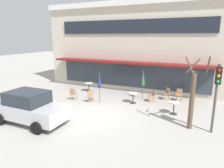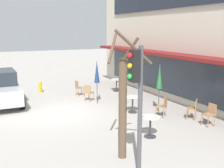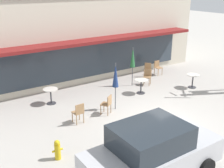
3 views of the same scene
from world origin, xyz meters
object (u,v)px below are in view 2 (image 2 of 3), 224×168
Objects in this scene: patio_umbrella_green_folded at (97,72)px; fire_hydrant at (40,87)px; cafe_chair_2 at (163,105)px; cafe_chair_4 at (194,108)px; cafe_table_streetside at (150,123)px; cafe_chair_1 at (210,113)px; traffic_light_pole at (137,90)px; cafe_table_near_wall at (133,102)px; street_tree at (123,103)px; cafe_table_by_tree at (116,83)px; cafe_chair_3 at (88,92)px; cafe_chair_0 at (79,87)px; patio_umbrella_cream_folded at (160,77)px.

fire_hydrant is at bearing -150.39° from patio_umbrella_green_folded.
cafe_chair_4 is (0.85, 0.98, 0.00)m from cafe_chair_2.
fire_hydrant is (-8.96, -2.08, -0.16)m from cafe_table_streetside.
traffic_light_pole is at bearing -65.95° from cafe_chair_1.
cafe_table_near_wall is 0.20× the size of street_tree.
cafe_table_streetside and cafe_table_by_tree have the same top height.
cafe_chair_2 is at bearing 134.30° from cafe_table_streetside.
cafe_chair_3 is at bearing -178.31° from cafe_table_streetside.
cafe_chair_0 is 1.00× the size of cafe_chair_3.
cafe_table_by_tree is 0.85× the size of cafe_chair_3.
cafe_chair_0 is (-4.64, -2.38, -1.10)m from patio_umbrella_cream_folded.
fire_hydrant is (-7.21, -3.87, -0.17)m from cafe_chair_2.
patio_umbrella_cream_folded is at bearing -1.92° from cafe_table_by_tree.
patio_umbrella_green_folded is at bearing -159.00° from cafe_table_near_wall.
cafe_chair_1 is at bearing 114.05° from traffic_light_pole.
cafe_table_streetside is 7.73m from cafe_table_by_tree.
fire_hydrant is at bearing -148.96° from cafe_chair_4.
street_tree is 5.39× the size of fire_hydrant.
patio_umbrella_green_folded is at bearing 29.61° from fire_hydrant.
street_tree reaches higher than cafe_table_by_tree.
cafe_chair_1 is 4.74m from street_tree.
patio_umbrella_cream_folded is at bearing 35.99° from cafe_chair_3.
patio_umbrella_green_folded reaches higher than cafe_table_by_tree.
cafe_table_near_wall and cafe_table_by_tree have the same top height.
cafe_table_near_wall is 4.87m from street_tree.
patio_umbrella_cream_folded reaches higher than cafe_table_near_wall.
cafe_chair_4 is at bearing -176.15° from cafe_chair_1.
patio_umbrella_green_folded reaches higher than cafe_table_near_wall.
patio_umbrella_cream_folded is 0.58× the size of street_tree.
street_tree is at bearing -66.31° from cafe_chair_4.
cafe_chair_4 is (6.48, 0.46, 0.01)m from cafe_table_by_tree.
cafe_table_near_wall is 2.73m from cafe_chair_4.
cafe_chair_0 is 1.00× the size of cafe_chair_2.
fire_hydrant is (-6.04, -3.02, -0.16)m from cafe_table_near_wall.
patio_umbrella_green_folded is (-2.23, -0.85, 1.11)m from cafe_table_near_wall.
cafe_table_streetside is at bearing -0.90° from patio_umbrella_green_folded.
patio_umbrella_cream_folded is 2.87m from cafe_chair_1.
patio_umbrella_green_folded is at bearing 22.54° from cafe_chair_3.
patio_umbrella_green_folded is at bearing -44.96° from cafe_table_by_tree.
cafe_chair_3 is 8.16m from traffic_light_pole.
cafe_chair_2 is (5.46, 2.03, 0.00)m from cafe_chair_0.
cafe_chair_4 is (2.02, 1.83, 0.01)m from cafe_table_near_wall.
cafe_chair_4 is 4.96m from street_tree.
street_tree reaches higher than cafe_chair_3.
cafe_chair_1 is (5.14, 2.75, -1.10)m from patio_umbrella_green_folded.
cafe_table_by_tree is at bearing 123.28° from cafe_chair_3.
traffic_light_pole reaches higher than patio_umbrella_green_folded.
cafe_table_by_tree is 0.22× the size of traffic_light_pole.
cafe_chair_3 is at bearing 168.29° from traffic_light_pole.
patio_umbrella_green_folded is 3.12× the size of fire_hydrant.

